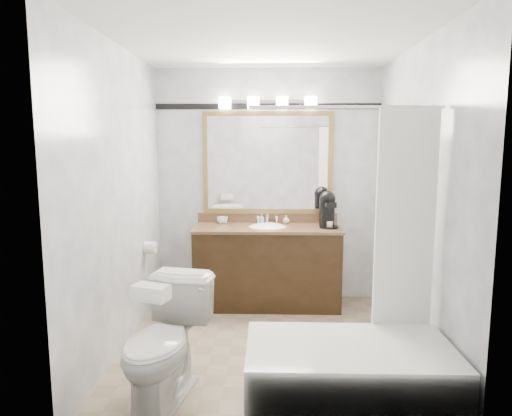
% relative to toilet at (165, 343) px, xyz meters
% --- Properties ---
extents(room, '(2.42, 2.62, 2.52)m').
position_rel_toilet_xyz_m(room, '(0.67, 0.82, 0.85)').
color(room, gray).
rests_on(room, ground).
extents(vanity, '(1.53, 0.58, 0.97)m').
position_rel_toilet_xyz_m(vanity, '(0.67, 1.84, 0.04)').
color(vanity, black).
rests_on(vanity, ground).
extents(mirror, '(1.40, 0.04, 1.10)m').
position_rel_toilet_xyz_m(mirror, '(0.67, 2.11, 1.10)').
color(mirror, olive).
rests_on(mirror, room).
extents(vanity_light_bar, '(1.02, 0.14, 0.12)m').
position_rel_toilet_xyz_m(vanity_light_bar, '(0.67, 2.05, 1.73)').
color(vanity_light_bar, silver).
rests_on(vanity_light_bar, room).
extents(accent_stripe, '(2.40, 0.01, 0.06)m').
position_rel_toilet_xyz_m(accent_stripe, '(0.67, 2.12, 1.70)').
color(accent_stripe, black).
rests_on(accent_stripe, room).
extents(bathtub, '(1.30, 0.75, 1.96)m').
position_rel_toilet_xyz_m(bathtub, '(1.22, -0.07, -0.12)').
color(bathtub, white).
rests_on(bathtub, ground).
extents(tp_roll, '(0.11, 0.12, 0.12)m').
position_rel_toilet_xyz_m(tp_roll, '(-0.47, 1.49, 0.30)').
color(tp_roll, white).
rests_on(tp_roll, room).
extents(toilet, '(0.61, 0.87, 0.81)m').
position_rel_toilet_xyz_m(toilet, '(0.00, 0.00, 0.00)').
color(toilet, white).
rests_on(toilet, ground).
extents(tissue_box, '(0.24, 0.18, 0.09)m').
position_rel_toilet_xyz_m(tissue_box, '(0.00, -0.30, 0.45)').
color(tissue_box, white).
rests_on(tissue_box, toilet).
extents(coffee_maker, '(0.19, 0.24, 0.38)m').
position_rel_toilet_xyz_m(coffee_maker, '(1.29, 1.85, 0.64)').
color(coffee_maker, black).
rests_on(coffee_maker, vanity).
extents(cup_left, '(0.12, 0.12, 0.07)m').
position_rel_toilet_xyz_m(cup_left, '(0.17, 2.02, 0.48)').
color(cup_left, white).
rests_on(cup_left, vanity).
extents(cup_right, '(0.10, 0.10, 0.07)m').
position_rel_toilet_xyz_m(cup_right, '(0.20, 2.03, 0.48)').
color(cup_right, white).
rests_on(cup_right, vanity).
extents(soap_bottle_a, '(0.06, 0.06, 0.10)m').
position_rel_toilet_xyz_m(soap_bottle_a, '(0.61, 2.06, 0.50)').
color(soap_bottle_a, white).
rests_on(soap_bottle_a, vanity).
extents(soap_bottle_b, '(0.09, 0.09, 0.09)m').
position_rel_toilet_xyz_m(soap_bottle_b, '(0.87, 2.04, 0.49)').
color(soap_bottle_b, white).
rests_on(soap_bottle_b, vanity).
extents(soap_bar, '(0.09, 0.07, 0.02)m').
position_rel_toilet_xyz_m(soap_bar, '(0.70, 1.96, 0.46)').
color(soap_bar, beige).
rests_on(soap_bar, vanity).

